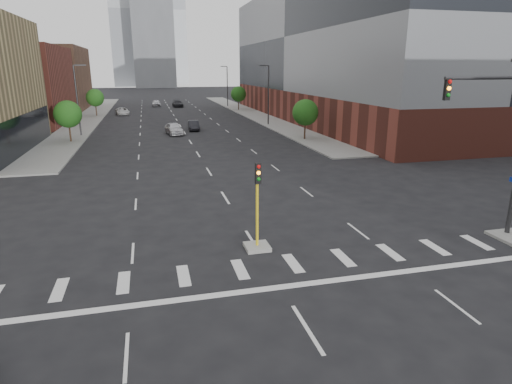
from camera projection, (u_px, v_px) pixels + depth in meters
name	position (u px, v px, depth m)	size (l,w,h in m)	color
ground	(331.00, 366.00, 12.89)	(400.00, 400.00, 0.00)	black
sidewalk_left_far	(91.00, 117.00, 78.26)	(5.00, 92.00, 0.15)	gray
sidewalk_right_far	(250.00, 113.00, 85.29)	(5.00, 92.00, 0.15)	gray
building_left_far_b	(35.00, 79.00, 90.30)	(20.00, 24.00, 13.00)	brown
building_right_main	(351.00, 54.00, 72.60)	(24.00, 70.00, 22.00)	brown
tower_left	(133.00, 11.00, 206.12)	(22.00, 22.00, 70.00)	#B2B7BC
tower_right	(167.00, 11.00, 246.19)	(20.00, 20.00, 80.00)	#B2B7BC
tower_mid	(153.00, 37.00, 192.99)	(18.00, 18.00, 44.00)	slate
median_traffic_signal	(257.00, 231.00, 20.96)	(1.20, 1.20, 4.40)	#999993
mast_arm_signal	(510.00, 131.00, 21.25)	(5.12, 0.90, 9.07)	#2D2D30
streetlight_right_a	(268.00, 93.00, 65.85)	(1.60, 0.22, 9.07)	#2D2D30
streetlight_right_b	(227.00, 84.00, 98.44)	(1.60, 0.22, 9.07)	#2D2D30
streetlight_left	(78.00, 97.00, 54.91)	(1.60, 0.22, 9.07)	#2D2D30
tree_left_near	(68.00, 114.00, 50.56)	(3.20, 3.20, 4.85)	#382619
tree_left_far	(95.00, 98.00, 78.50)	(3.20, 3.20, 4.85)	#382619
tree_right_near	(305.00, 112.00, 52.47)	(3.20, 3.20, 4.85)	#382619
tree_right_far	(238.00, 94.00, 89.72)	(3.20, 3.20, 4.85)	#382619
car_near_left	(174.00, 129.00, 57.56)	(1.91, 4.75, 1.62)	#B8B8BD
car_mid_right	(194.00, 125.00, 61.59)	(1.45, 4.16, 1.37)	black
car_far_left	(122.00, 111.00, 81.72)	(2.27, 4.92, 1.37)	#BBBBBB
car_deep_right	(178.00, 104.00, 98.47)	(2.14, 5.25, 1.53)	black
car_distant	(156.00, 103.00, 99.66)	(1.81, 4.50, 1.53)	silver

